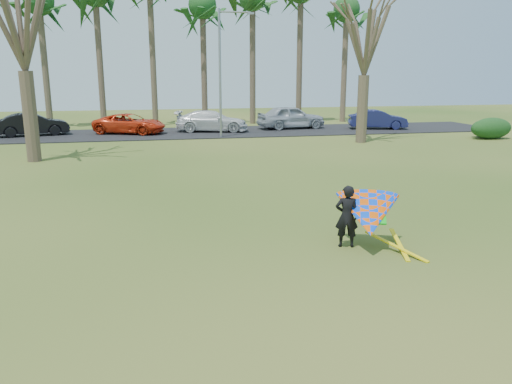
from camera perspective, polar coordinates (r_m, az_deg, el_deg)
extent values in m
plane|color=#1D480F|center=(11.29, 2.17, -7.74)|extent=(100.00, 100.00, 0.00)
cube|color=black|center=(35.53, -7.94, 6.71)|extent=(46.00, 7.00, 0.06)
cylinder|color=#4B3F2D|center=(41.85, -22.97, 12.93)|extent=(0.48, 0.48, 9.00)
ellipsoid|color=#1B4619|center=(42.18, -23.59, 19.43)|extent=(4.84, 4.84, 3.08)
cylinder|color=#4E3D2F|center=(41.34, -17.40, 13.85)|extent=(0.48, 0.48, 9.70)
cylinder|color=#4D402E|center=(41.22, -11.72, 14.67)|extent=(0.48, 0.48, 10.40)
cylinder|color=brown|center=(41.46, -5.97, 13.89)|extent=(0.48, 0.48, 9.00)
ellipsoid|color=#1A4B1A|center=(41.79, -6.14, 20.48)|extent=(4.84, 4.84, 3.08)
cylinder|color=#4E402F|center=(42.10, -0.39, 14.42)|extent=(0.48, 0.48, 9.70)
cylinder|color=#4C3A2D|center=(43.11, 5.00, 14.81)|extent=(0.48, 0.48, 10.40)
cylinder|color=brown|center=(44.44, 10.06, 13.72)|extent=(0.48, 0.48, 9.00)
ellipsoid|color=#1A4B1D|center=(44.74, 10.32, 19.87)|extent=(4.84, 4.84, 3.08)
cylinder|color=#46392A|center=(25.84, -24.40, 7.82)|extent=(0.64, 0.64, 4.20)
cylinder|color=brown|center=(30.97, 12.05, 9.23)|extent=(0.64, 0.64, 3.99)
cylinder|color=gray|center=(32.53, -4.13, 13.21)|extent=(0.16, 0.16, 8.00)
cylinder|color=gray|center=(32.90, -2.42, 19.86)|extent=(2.00, 0.10, 0.10)
cube|color=gray|center=(33.08, -0.60, 19.75)|extent=(0.40, 0.18, 0.12)
ellipsoid|color=#153A16|center=(35.37, 25.33, 6.60)|extent=(2.73, 1.24, 1.36)
ellipsoid|color=#143817|center=(36.23, 24.79, 6.63)|extent=(2.13, 1.00, 1.18)
imported|color=black|center=(36.49, -24.19, 7.07)|extent=(4.77, 2.68, 1.49)
imported|color=red|center=(35.58, -14.22, 7.58)|extent=(5.35, 4.00, 1.35)
imported|color=silver|center=(35.92, -5.07, 8.08)|extent=(5.41, 3.12, 1.48)
imported|color=#AAB0B8|center=(37.83, 4.02, 8.55)|extent=(5.26, 2.68, 1.71)
imported|color=#1A1D4F|center=(38.62, 13.74, 8.07)|extent=(4.48, 2.53, 1.40)
imported|color=black|center=(12.08, 10.33, -2.75)|extent=(0.63, 0.49, 1.51)
cone|color=#0542EE|center=(12.01, 12.78, -2.50)|extent=(2.13, 2.39, 2.02)
cube|color=#0CBF19|center=(12.01, 13.45, -2.79)|extent=(0.62, 0.60, 0.24)
cube|color=yellow|center=(12.20, 15.63, -6.53)|extent=(0.85, 1.66, 0.28)
cube|color=yellow|center=(12.46, 16.03, -6.14)|extent=(0.56, 1.76, 0.22)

